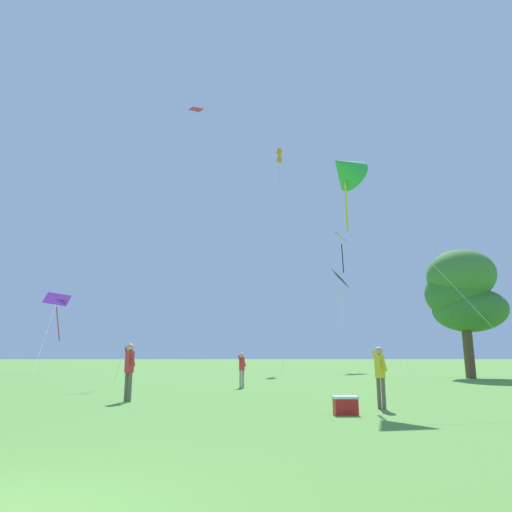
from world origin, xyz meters
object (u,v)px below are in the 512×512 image
person_far_back (129,366)px  kite_yellow_diamond (342,246)px  person_foreground_watcher (380,371)px  kite_red_high (192,124)px  kite_purple_streamer (57,308)px  person_in_red_shirt (242,367)px  kite_green_small (345,169)px  kite_orange_box (279,158)px  tree_left_oak (463,293)px  kite_black_large (341,288)px  picnic_cooler (345,405)px

person_far_back → kite_yellow_diamond: bearing=65.5°
kite_yellow_diamond → person_foreground_watcher: (-7.51, -34.85, -12.01)m
kite_red_high → kite_purple_streamer: size_ratio=2.13×
person_in_red_shirt → person_foreground_watcher: 9.36m
kite_green_small → kite_orange_box: 36.21m
kite_purple_streamer → tree_left_oak: size_ratio=1.26×
kite_purple_streamer → kite_yellow_diamond: bearing=9.8°
kite_red_high → kite_black_large: size_ratio=2.34×
person_in_red_shirt → picnic_cooler: size_ratio=2.56×
kite_yellow_diamond → person_far_back: kite_yellow_diamond is taller
kite_purple_streamer → tree_left_oak: (31.43, -13.06, -0.25)m
kite_yellow_diamond → person_in_red_shirt: 30.95m
kite_red_high → picnic_cooler: 31.15m
kite_orange_box → tree_left_oak: bearing=-62.0°
kite_red_high → kite_green_small: (7.79, -18.59, -11.68)m
kite_purple_streamer → picnic_cooler: kite_purple_streamer is taller
kite_red_high → kite_green_small: bearing=-67.3°
kite_orange_box → picnic_cooler: (-2.18, -37.37, -23.48)m
kite_orange_box → tree_left_oak: size_ratio=2.97×
person_foreground_watcher → picnic_cooler: (-1.25, -1.11, -0.77)m
tree_left_oak → picnic_cooler: 22.56m
kite_black_large → person_in_red_shirt: bearing=-114.3°
kite_black_large → picnic_cooler: bearing=-103.2°
person_in_red_shirt → picnic_cooler: person_in_red_shirt is taller
kite_green_small → kite_yellow_diamond: kite_yellow_diamond is taller
kite_green_small → person_in_red_shirt: 9.82m
kite_green_small → kite_purple_streamer: size_ratio=0.88×
kite_black_large → person_foreground_watcher: 31.46m
person_far_back → picnic_cooler: 7.05m
person_in_red_shirt → kite_yellow_diamond: bearing=67.0°
kite_red_high → tree_left_oak: size_ratio=2.68×
kite_black_large → kite_purple_streamer: bearing=-179.8°
picnic_cooler → person_in_red_shirt: bearing=103.8°
person_far_back → person_in_red_shirt: (3.67, 6.23, -0.15)m
kite_purple_streamer → tree_left_oak: bearing=-22.6°
person_foreground_watcher → kite_purple_streamer: bearing=124.0°
kite_red_high → person_in_red_shirt: (4.00, -13.43, -19.13)m
person_far_back → person_foreground_watcher: (7.31, -2.39, -0.09)m
person_foreground_watcher → picnic_cooler: person_foreground_watcher is taller
picnic_cooler → person_far_back: bearing=150.0°
kite_red_high → picnic_cooler: bearing=-74.6°
kite_orange_box → kite_yellow_diamond: (6.58, -1.41, -10.70)m
kite_red_high → picnic_cooler: (6.40, -23.16, -19.83)m
kite_orange_box → person_foreground_watcher: 42.79m
kite_orange_box → person_foreground_watcher: (-0.93, -36.26, -22.71)m
kite_yellow_diamond → kite_black_large: 7.25m
kite_red_high → person_foreground_watcher: (7.65, -22.05, -19.06)m
person_foreground_watcher → tree_left_oak: bearing=56.7°
person_foreground_watcher → tree_left_oak: tree_left_oak is taller
kite_red_high → person_foreground_watcher: bearing=-70.9°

